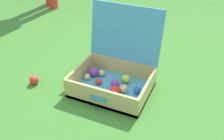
{
  "coord_description": "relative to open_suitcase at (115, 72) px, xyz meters",
  "views": [
    {
      "loc": [
        0.54,
        -1.4,
        1.16
      ],
      "look_at": [
        -0.07,
        -0.04,
        0.18
      ],
      "focal_mm": 40.55,
      "sensor_mm": 36.0,
      "label": 1
    }
  ],
  "objects": [
    {
      "name": "open_suitcase",
      "position": [
        0.0,
        0.0,
        0.0
      ],
      "size": [
        0.55,
        0.52,
        0.57
      ],
      "color": "#4799C6",
      "rests_on": "ground"
    },
    {
      "name": "ground_plane",
      "position": [
        0.07,
        -0.02,
        -0.13
      ],
      "size": [
        16.0,
        16.0,
        0.0
      ],
      "primitive_type": "plane",
      "color": "#3D7A2D"
    },
    {
      "name": "stray_ball_on_grass",
      "position": [
        -0.57,
        -0.23,
        -0.09
      ],
      "size": [
        0.07,
        0.07,
        0.07
      ],
      "primitive_type": "sphere",
      "color": "red",
      "rests_on": "ground"
    }
  ]
}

